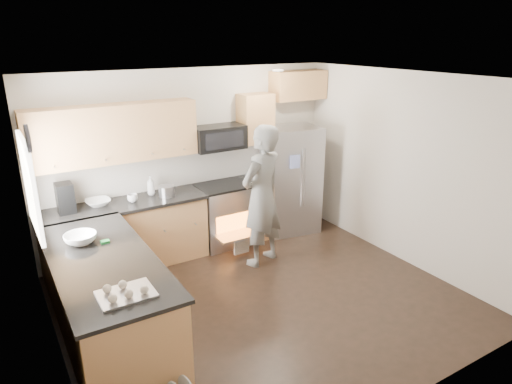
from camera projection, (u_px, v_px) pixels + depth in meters
ground at (264, 300)px, 5.50m from camera, size 4.50×4.50×0.00m
room_shell at (261, 166)px, 4.94m from camera, size 4.54×4.04×2.62m
back_cabinet_run at (161, 192)px, 6.30m from camera, size 4.45×0.64×2.50m
peninsula at (107, 298)px, 4.68m from camera, size 0.96×2.36×1.03m
stove_range at (223, 201)px, 6.81m from camera, size 0.76×0.97×1.79m
refrigerator at (291, 180)px, 7.23m from camera, size 0.93×0.78×1.69m
person at (262, 196)px, 6.12m from camera, size 0.83×0.68×1.95m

